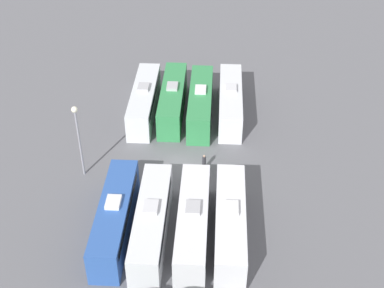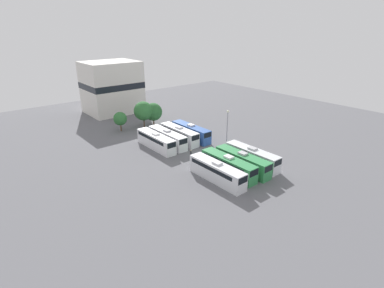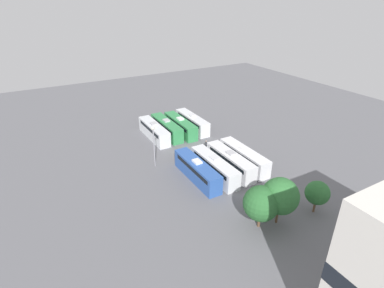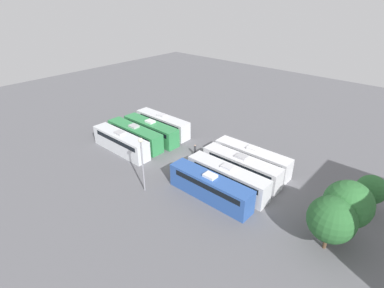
% 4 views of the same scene
% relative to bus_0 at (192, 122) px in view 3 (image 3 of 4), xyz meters
% --- Properties ---
extents(ground_plane, '(129.22, 129.22, 0.00)m').
position_rel_bus_0_xyz_m(ground_plane, '(4.89, 9.66, -1.76)').
color(ground_plane, slate).
extents(bus_0, '(2.50, 11.76, 3.56)m').
position_rel_bus_0_xyz_m(bus_0, '(0.00, 0.00, 0.00)').
color(bus_0, silver).
rests_on(bus_0, ground_plane).
extents(bus_1, '(2.50, 11.76, 3.56)m').
position_rel_bus_0_xyz_m(bus_1, '(3.35, 0.51, 0.00)').
color(bus_1, '#338C4C').
rests_on(bus_1, ground_plane).
extents(bus_2, '(2.50, 11.76, 3.56)m').
position_rel_bus_0_xyz_m(bus_2, '(6.51, -0.01, 0.00)').
color(bus_2, '#338C4C').
rests_on(bus_2, ground_plane).
extents(bus_3, '(2.50, 11.76, 3.56)m').
position_rel_bus_0_xyz_m(bus_3, '(9.68, 0.36, 0.00)').
color(bus_3, silver).
rests_on(bus_3, ground_plane).
extents(bus_4, '(2.50, 11.76, 3.56)m').
position_rel_bus_0_xyz_m(bus_4, '(0.04, 19.12, 0.00)').
color(bus_4, white).
rests_on(bus_4, ground_plane).
extents(bus_5, '(2.50, 11.76, 3.56)m').
position_rel_bus_0_xyz_m(bus_5, '(3.16, 19.26, 0.00)').
color(bus_5, silver).
rests_on(bus_5, ground_plane).
extents(bus_6, '(2.50, 11.76, 3.56)m').
position_rel_bus_0_xyz_m(bus_6, '(6.61, 19.40, 0.00)').
color(bus_6, silver).
rests_on(bus_6, ground_plane).
extents(bus_7, '(2.50, 11.76, 3.56)m').
position_rel_bus_0_xyz_m(bus_7, '(9.77, 18.97, 0.00)').
color(bus_7, '#2D56A8').
rests_on(bus_7, ground_plane).
extents(worker_person, '(0.36, 0.36, 1.83)m').
position_rel_bus_0_xyz_m(worker_person, '(2.56, 10.18, -0.91)').
color(worker_person, '#333338').
rests_on(worker_person, ground_plane).
extents(light_pole, '(0.60, 0.60, 7.79)m').
position_rel_bus_0_xyz_m(light_pole, '(14.23, 11.47, 3.53)').
color(light_pole, gray).
rests_on(light_pole, ground_plane).
extents(tree_0, '(3.41, 3.41, 4.97)m').
position_rel_bus_0_xyz_m(tree_0, '(-0.50, 34.57, 1.50)').
color(tree_0, brown).
rests_on(tree_0, ground_plane).
extents(tree_1, '(4.98, 4.98, 6.87)m').
position_rel_bus_0_xyz_m(tree_1, '(5.77, 33.62, 2.62)').
color(tree_1, brown).
rests_on(tree_1, ground_plane).
extents(tree_2, '(4.76, 4.76, 6.17)m').
position_rel_bus_0_xyz_m(tree_2, '(8.40, 33.04, 2.03)').
color(tree_2, brown).
rests_on(tree_2, ground_plane).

